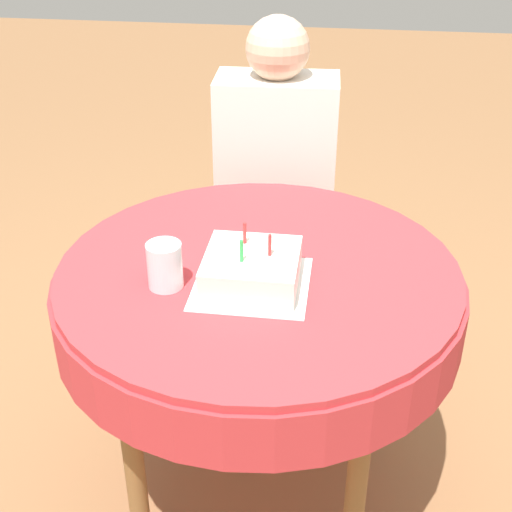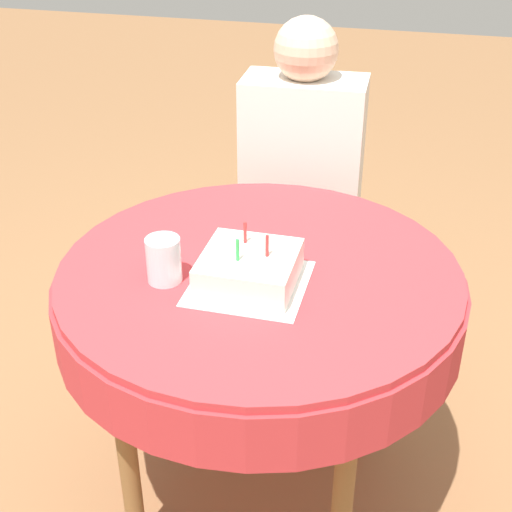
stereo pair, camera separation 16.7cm
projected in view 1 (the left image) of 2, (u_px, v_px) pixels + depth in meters
name	position (u px, v px, depth m)	size (l,w,h in m)	color
ground_plane	(258.00, 492.00, 2.10)	(12.00, 12.00, 0.00)	#8C603D
dining_table	(258.00, 300.00, 1.76)	(0.99, 0.99, 0.78)	#BC3338
chair	(276.00, 218.00, 2.53)	(0.43, 0.43, 0.91)	#A37A4C
person	(275.00, 168.00, 2.34)	(0.40, 0.31, 1.22)	#DBB293
napkin	(252.00, 283.00, 1.65)	(0.26, 0.26, 0.00)	white
birthday_cake	(252.00, 269.00, 1.63)	(0.21, 0.21, 0.13)	white
drinking_glass	(165.00, 265.00, 1.61)	(0.08, 0.08, 0.11)	silver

